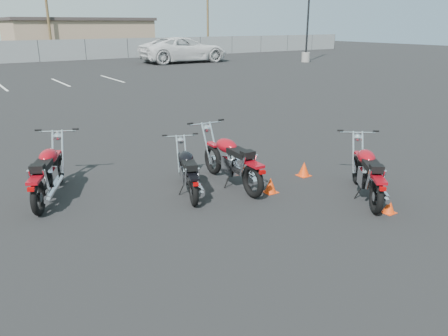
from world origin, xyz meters
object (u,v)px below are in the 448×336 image
motorcycle_third_red (232,161)px  motorcycle_rear_red (368,173)px  motorcycle_second_black (188,171)px  motorcycle_front_red (48,173)px  white_van (184,42)px

motorcycle_third_red → motorcycle_rear_red: 2.64m
motorcycle_second_black → motorcycle_rear_red: size_ratio=0.98×
motorcycle_third_red → motorcycle_front_red: bearing=158.2°
motorcycle_second_black → motorcycle_third_red: bearing=-6.7°
motorcycle_third_red → motorcycle_rear_red: (1.75, -1.98, -0.03)m
motorcycle_front_red → motorcycle_rear_red: 6.03m
motorcycle_front_red → motorcycle_third_red: (3.29, -1.32, 0.01)m
motorcycle_second_black → white_van: white_van is taller
motorcycle_front_red → motorcycle_rear_red: motorcycle_front_red is taller
motorcycle_rear_red → white_van: 30.82m
motorcycle_second_black → white_van: bearing=61.6°
white_van → motorcycle_front_red: bearing=149.3°
motorcycle_front_red → motorcycle_rear_red: size_ratio=1.11×
motorcycle_third_red → motorcycle_second_black: bearing=173.3°
motorcycle_third_red → white_van: 29.75m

